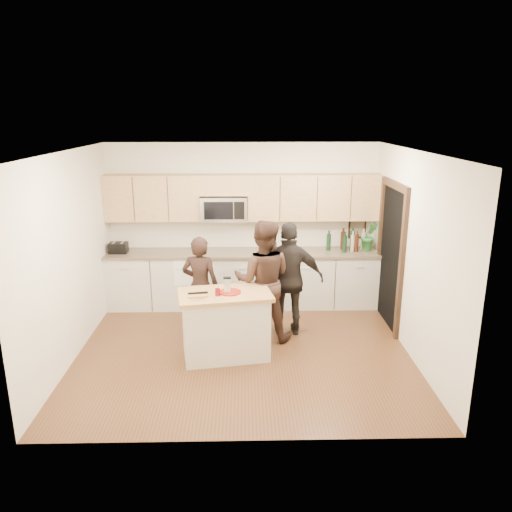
{
  "coord_description": "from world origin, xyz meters",
  "views": [
    {
      "loc": [
        0.03,
        -6.29,
        3.16
      ],
      "look_at": [
        0.18,
        0.35,
        1.25
      ],
      "focal_mm": 35.0,
      "sensor_mm": 36.0,
      "label": 1
    }
  ],
  "objects_px": {
    "island": "(225,324)",
    "woman_left": "(200,286)",
    "toaster": "(118,248)",
    "woman_right": "(289,279)",
    "woman_center": "(263,281)"
  },
  "relations": [
    {
      "from": "island",
      "to": "woman_center",
      "type": "xyz_separation_m",
      "value": [
        0.52,
        0.55,
        0.42
      ]
    },
    {
      "from": "island",
      "to": "toaster",
      "type": "height_order",
      "value": "toaster"
    },
    {
      "from": "woman_center",
      "to": "island",
      "type": "bearing_deg",
      "value": 55.22
    },
    {
      "from": "toaster",
      "to": "woman_right",
      "type": "bearing_deg",
      "value": -22.61
    },
    {
      "from": "woman_left",
      "to": "woman_right",
      "type": "xyz_separation_m",
      "value": [
        1.29,
        -0.04,
        0.1
      ]
    },
    {
      "from": "toaster",
      "to": "island",
      "type": "bearing_deg",
      "value": -45.29
    },
    {
      "from": "island",
      "to": "woman_right",
      "type": "bearing_deg",
      "value": 28.09
    },
    {
      "from": "island",
      "to": "woman_right",
      "type": "relative_size",
      "value": 0.77
    },
    {
      "from": "island",
      "to": "woman_left",
      "type": "relative_size",
      "value": 0.88
    },
    {
      "from": "island",
      "to": "woman_left",
      "type": "xyz_separation_m",
      "value": [
        -0.38,
        0.74,
        0.28
      ]
    },
    {
      "from": "island",
      "to": "woman_right",
      "type": "xyz_separation_m",
      "value": [
        0.91,
        0.7,
        0.39
      ]
    },
    {
      "from": "woman_center",
      "to": "woman_right",
      "type": "relative_size",
      "value": 1.04
    },
    {
      "from": "woman_right",
      "to": "island",
      "type": "bearing_deg",
      "value": 39.15
    },
    {
      "from": "island",
      "to": "woman_left",
      "type": "distance_m",
      "value": 0.88
    },
    {
      "from": "island",
      "to": "woman_center",
      "type": "bearing_deg",
      "value": 37.01
    }
  ]
}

